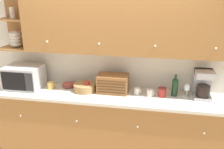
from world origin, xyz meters
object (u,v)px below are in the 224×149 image
at_px(bowl_stack_on_counter, 69,85).
at_px(wine_bottle, 175,86).
at_px(fruit_basket, 85,87).
at_px(bread_box, 113,84).
at_px(mug, 137,91).
at_px(storage_canister, 162,92).
at_px(microwave, 24,77).
at_px(mug_patterned_third, 150,93).
at_px(mug_blue_second, 51,85).
at_px(coffee_maker, 203,84).
at_px(wine_glass, 187,88).

distance_m(bowl_stack_on_counter, wine_bottle, 1.50).
xyz_separation_m(fruit_basket, bread_box, (0.39, 0.03, 0.07)).
relative_size(mug, storage_canister, 0.78).
xyz_separation_m(bowl_stack_on_counter, wine_bottle, (1.49, -0.04, 0.10)).
bearing_deg(microwave, bread_box, 2.55).
xyz_separation_m(bowl_stack_on_counter, mug_patterned_third, (1.18, -0.12, 0.01)).
xyz_separation_m(mug_blue_second, bread_box, (0.89, 0.05, 0.07)).
xyz_separation_m(mug, coffee_maker, (0.85, 0.06, 0.14)).
distance_m(mug_blue_second, wine_bottle, 1.73).
bearing_deg(bowl_stack_on_counter, microwave, -167.95).
distance_m(fruit_basket, bread_box, 0.40).
distance_m(mug_patterned_third, wine_glass, 0.48).
height_order(mug_patterned_third, wine_bottle, wine_bottle).
distance_m(bowl_stack_on_counter, mug, 1.01).
relative_size(mug, coffee_maker, 0.25).
height_order(wine_bottle, wine_glass, wine_bottle).
height_order(fruit_basket, coffee_maker, coffee_maker).
xyz_separation_m(microwave, mug_patterned_third, (1.79, 0.01, -0.11)).
height_order(microwave, storage_canister, microwave).
height_order(fruit_basket, wine_glass, wine_glass).
relative_size(storage_canister, coffee_maker, 0.32).
distance_m(bread_box, wine_glass, 0.98).
xyz_separation_m(microwave, fruit_basket, (0.89, 0.03, -0.11)).
bearing_deg(wine_bottle, storage_canister, -162.00).
height_order(microwave, mug_patterned_third, microwave).
distance_m(bowl_stack_on_counter, fruit_basket, 0.29).
bearing_deg(wine_glass, microwave, -178.02).
xyz_separation_m(mug_patterned_third, wine_glass, (0.47, 0.07, 0.08)).
xyz_separation_m(mug_blue_second, mug, (1.23, 0.03, -0.01)).
bearing_deg(mug, microwave, -178.48).
relative_size(microwave, fruit_basket, 1.59).
bearing_deg(mug_blue_second, wine_bottle, 2.60).
xyz_separation_m(microwave, wine_glass, (2.27, 0.08, -0.04)).
xyz_separation_m(wine_glass, coffee_maker, (0.20, 0.03, 0.06)).
bearing_deg(wine_bottle, mug_blue_second, -177.40).
height_order(microwave, bowl_stack_on_counter, microwave).
height_order(fruit_basket, mug, fruit_basket).
height_order(mug, storage_canister, storage_canister).
distance_m(mug_patterned_third, coffee_maker, 0.69).
relative_size(mug_blue_second, mug_patterned_third, 1.09).
distance_m(mug_blue_second, bowl_stack_on_counter, 0.26).
bearing_deg(microwave, wine_bottle, 2.40).
height_order(bread_box, mug, bread_box).
bearing_deg(mug, wine_bottle, 5.27).
bearing_deg(mug, bowl_stack_on_counter, 174.93).
bearing_deg(wine_glass, wine_bottle, 176.26).
bearing_deg(fruit_basket, mug_blue_second, -177.71).
bearing_deg(fruit_basket, coffee_maker, 2.78).
distance_m(mug, wine_glass, 0.65).
xyz_separation_m(fruit_basket, mug, (0.73, 0.01, -0.01)).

